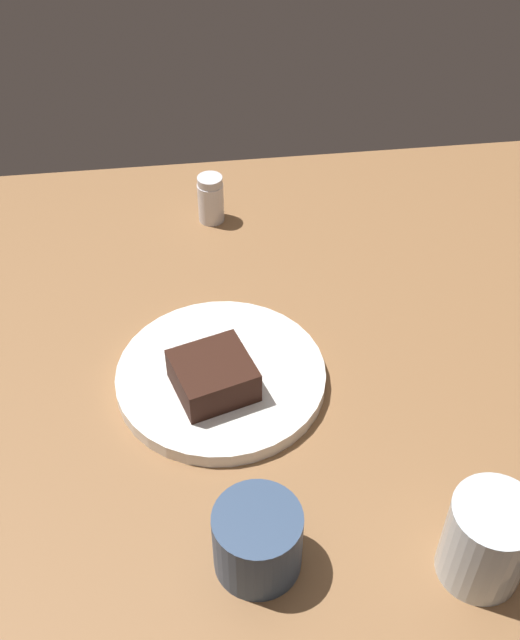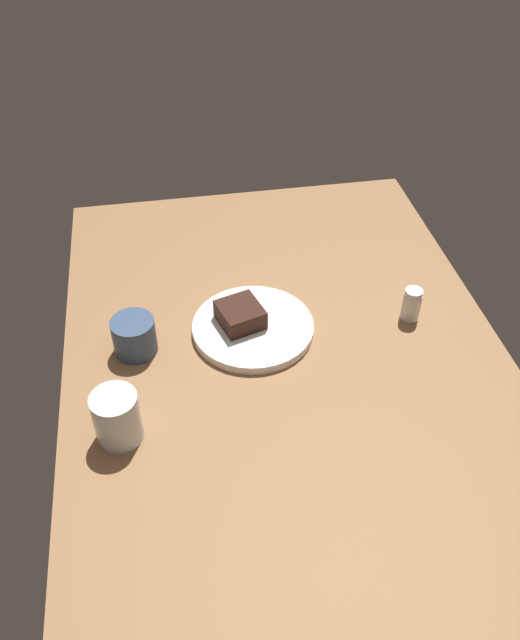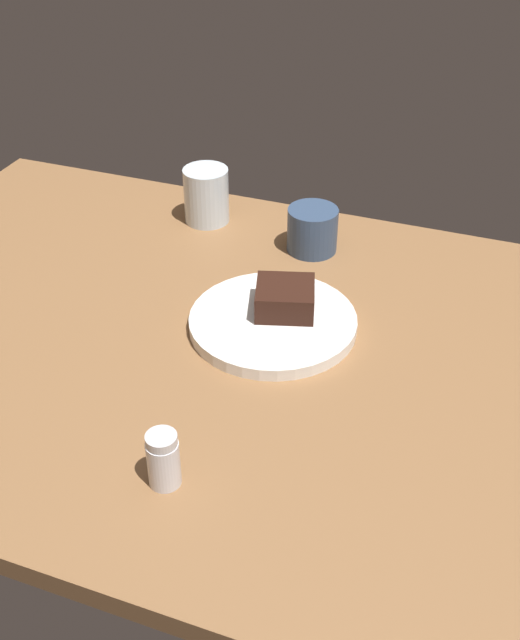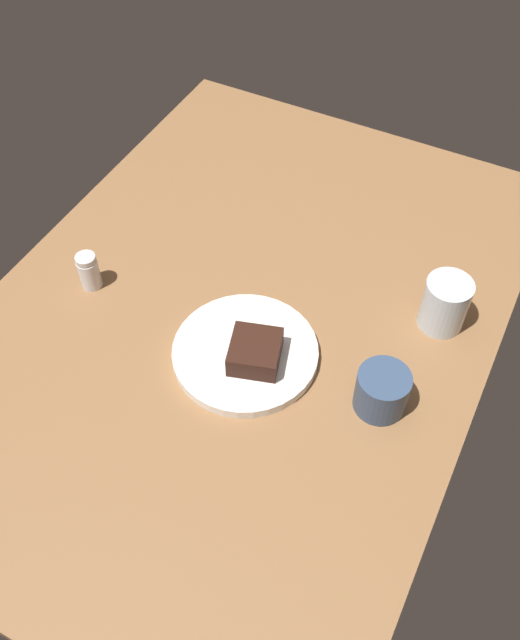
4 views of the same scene
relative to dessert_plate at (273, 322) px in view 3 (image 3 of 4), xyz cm
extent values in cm
cube|color=brown|center=(-7.89, -5.21, -2.41)|extent=(120.00, 84.00, 3.00)
cylinder|color=white|center=(0.00, 0.00, 0.00)|extent=(23.96, 23.96, 1.82)
cube|color=black|center=(0.98, 2.34, 2.93)|extent=(10.21, 9.97, 4.03)
cylinder|color=silver|center=(-1.50, -31.85, 2.04)|extent=(3.72, 3.72, 5.89)
cylinder|color=silver|center=(-1.50, -31.85, 5.59)|extent=(3.54, 3.54, 1.20)
cylinder|color=silver|center=(-21.62, 26.18, 3.90)|extent=(7.81, 7.81, 9.62)
cylinder|color=#334766|center=(-1.37, 22.92, 2.77)|extent=(8.25, 8.25, 7.35)
camera|label=1|loc=(3.11, 60.00, 65.85)|focal=43.52mm
camera|label=2|loc=(-92.21, 14.78, 86.65)|focal=36.25mm
camera|label=3|loc=(29.81, -85.31, 65.63)|focal=43.99mm
camera|label=4|loc=(58.77, 32.90, 91.70)|focal=38.94mm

